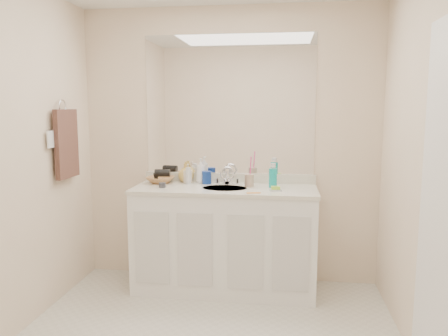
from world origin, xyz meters
TOP-DOWN VIEW (x-y plane):
  - wall_back at (0.00, 1.30)m, footprint 2.60×0.02m
  - wall_front at (0.00, -1.30)m, footprint 2.60×0.02m
  - wall_right at (1.30, 0.00)m, footprint 0.02×2.60m
  - vanity_cabinet at (0.00, 1.02)m, footprint 1.50×0.55m
  - countertop at (0.00, 1.02)m, footprint 1.52×0.57m
  - backsplash at (0.00, 1.29)m, footprint 1.52×0.03m
  - sink_basin at (0.00, 1.00)m, footprint 0.37×0.37m
  - faucet at (0.00, 1.18)m, footprint 0.02×0.02m
  - mirror at (0.00, 1.29)m, footprint 1.48×0.01m
  - blue_mug at (-0.18, 1.17)m, footprint 0.10×0.10m
  - tan_cup at (0.20, 1.09)m, footprint 0.10×0.10m
  - toothbrush at (0.21, 1.09)m, footprint 0.03×0.04m
  - mouthwash_bottle at (0.39, 1.08)m, footprint 0.09×0.09m
  - soap_dish at (0.42, 0.94)m, footprint 0.10×0.09m
  - green_soap at (0.42, 0.94)m, footprint 0.07×0.06m
  - orange_comb at (0.26, 0.81)m, footprint 0.11×0.05m
  - dark_jar at (-0.51, 0.95)m, footprint 0.06×0.06m
  - extra_white_bottle at (-0.34, 1.15)m, footprint 0.05×0.05m
  - soap_bottle_white at (-0.24, 1.22)m, footprint 0.11×0.11m
  - soap_bottle_cream at (-0.35, 1.21)m, footprint 0.09×0.09m
  - soap_bottle_yellow at (-0.38, 1.25)m, footprint 0.18×0.18m
  - wicker_basket at (-0.59, 1.16)m, footprint 0.26×0.26m
  - hair_dryer at (-0.57, 1.16)m, footprint 0.14×0.08m
  - towel_ring at (-1.27, 0.77)m, footprint 0.01×0.11m
  - hand_towel at (-1.25, 0.77)m, footprint 0.04×0.32m
  - switch_plate at (-1.27, 0.57)m, footprint 0.01×0.08m
  - door at (1.29, -0.30)m, footprint 0.02×0.82m

SIDE VIEW (x-z plane):
  - vanity_cabinet at x=0.00m, z-range 0.00..0.85m
  - countertop at x=0.00m, z-range 0.85..0.88m
  - sink_basin at x=0.00m, z-range 0.86..0.88m
  - orange_comb at x=0.26m, z-range 0.88..0.88m
  - soap_dish at x=0.42m, z-range 0.88..0.89m
  - dark_jar at x=-0.51m, z-range 0.88..0.92m
  - green_soap at x=0.42m, z-range 0.89..0.92m
  - wicker_basket at x=-0.59m, z-range 0.88..0.94m
  - backsplash at x=0.00m, z-range 0.88..0.96m
  - tan_cup at x=0.20m, z-range 0.88..0.99m
  - faucet at x=0.00m, z-range 0.88..0.99m
  - blue_mug at x=-0.18m, z-range 0.88..0.99m
  - extra_white_bottle at x=-0.34m, z-range 0.88..1.02m
  - mouthwash_bottle at x=0.39m, z-range 0.88..1.04m
  - soap_bottle_cream at x=-0.35m, z-range 0.88..1.05m
  - soap_bottle_yellow at x=-0.38m, z-range 0.88..1.06m
  - hair_dryer at x=-0.57m, z-range 0.94..1.00m
  - soap_bottle_white at x=-0.24m, z-range 0.88..1.10m
  - door at x=1.29m, z-range 0.00..2.00m
  - toothbrush at x=0.21m, z-range 0.92..1.14m
  - wall_back at x=0.00m, z-range 0.00..2.40m
  - wall_front at x=0.00m, z-range 0.00..2.40m
  - wall_right at x=1.30m, z-range 0.00..2.40m
  - hand_towel at x=-1.25m, z-range 0.98..1.52m
  - switch_plate at x=-1.27m, z-range 1.24..1.36m
  - towel_ring at x=-1.27m, z-range 1.49..1.61m
  - mirror at x=0.00m, z-range 0.96..2.16m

